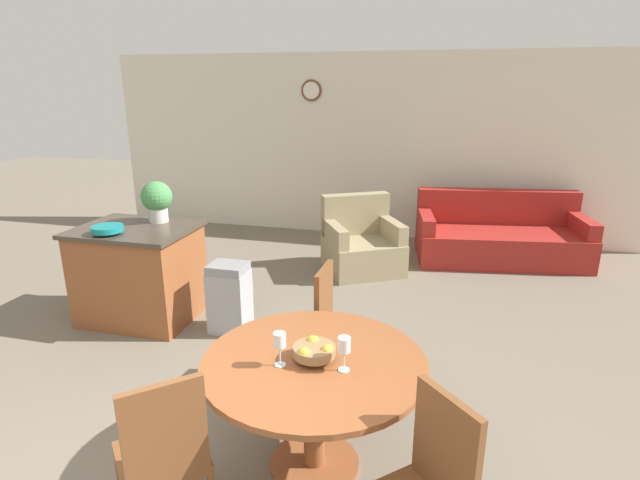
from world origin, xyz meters
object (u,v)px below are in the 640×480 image
Objects in this scene: couch at (499,238)px; armchair at (362,246)px; dining_table at (314,385)px; wine_glass_right at (344,346)px; dining_chair_near_left at (163,452)px; wine_glass_left at (280,342)px; kitchen_island at (140,273)px; potted_plant at (157,199)px; trash_bin at (230,298)px; dining_chair_far_side at (338,325)px; teal_bowl at (107,229)px; fruit_bowl at (314,351)px.

couch is 1.94× the size of armchair.
dining_table is 6.48× the size of wine_glass_right.
dining_chair_near_left is 0.78m from wine_glass_left.
kitchen_island is 2.71× the size of potted_plant.
wine_glass_left is at bearing -39.52° from kitchen_island.
couch is at bearing 74.61° from wine_glass_right.
wine_glass_left is 0.09× the size of couch.
wine_glass_right is 0.49× the size of potted_plant.
wine_glass_right is at bearing -48.32° from trash_bin.
dining_chair_near_left is 4.13m from armchair.
kitchen_island is (-2.38, 1.64, -0.41)m from wine_glass_right.
wine_glass_left is (-0.17, -0.10, 0.31)m from dining_table.
dining_chair_near_left is 1.00× the size of dining_chair_far_side.
dining_chair_far_side is at bearing -10.93° from teal_bowl.
kitchen_island is at bearing -106.09° from dining_chair_far_side.
dining_chair_near_left is at bearing -131.70° from fruit_bowl.
potted_plant is (-1.91, 1.92, 0.28)m from wine_glass_left.
kitchen_island is 2.67m from armchair.
teal_bowl is (-2.24, 0.43, 0.46)m from dining_chair_far_side.
wine_glass_right is at bearing -39.62° from potted_plant.
dining_table is 1.34× the size of dining_chair_far_side.
armchair is at bearing 64.68° from trash_bin.
dining_chair_far_side reaches higher than trash_bin.
dining_chair_near_left is 2.29m from trash_bin.
dining_chair_near_left is 2.96m from potted_plant.
couch is at bearing 39.11° from teal_bowl.
teal_bowl reaches higher than wine_glass_left.
fruit_bowl is 1.22× the size of wine_glass_left.
dining_chair_near_left reaches higher than fruit_bowl.
potted_plant is (-2.03, 0.93, 0.64)m from dining_chair_far_side.
fruit_bowl is at bearing -116.32° from couch.
kitchen_island is (-2.03, 1.68, -0.41)m from wine_glass_left.
potted_plant reaches higher than couch.
kitchen_island is (-2.20, 1.57, -0.33)m from fruit_bowl.
kitchen_island is at bearing 145.52° from wine_glass_right.
potted_plant is (-1.50, 2.47, 0.64)m from dining_chair_near_left.
fruit_bowl is 0.22× the size of kitchen_island.
armchair is (-0.50, 3.53, -0.58)m from wine_glass_right.
dining_chair_far_side is at bearing -17.88° from kitchen_island.
wine_glass_left is at bearing -173.82° from wine_glass_right.
wine_glass_left is 0.36m from wine_glass_right.
dining_chair_far_side is 1.44× the size of trash_bin.
dining_chair_far_side is 4.82× the size of wine_glass_left.
dining_chair_far_side is (-0.05, 0.88, -0.05)m from dining_table.
dining_chair_near_left is 4.82× the size of wine_glass_left.
armchair is at bearing 95.22° from dining_table.
wine_glass_left reaches higher than couch.
fruit_bowl is (0.05, -0.88, 0.28)m from dining_chair_far_side.
dining_chair_near_left is at bearing -73.53° from trash_bin.
dining_table is 0.23m from fruit_bowl.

